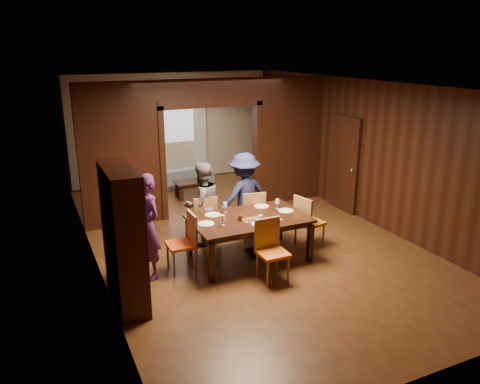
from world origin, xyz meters
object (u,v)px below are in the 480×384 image
coffee_table (192,189)px  chair_left (181,243)px  person_navy (244,196)px  chair_far_r (251,214)px  person_grey (202,204)px  sofa (180,176)px  chair_near (273,251)px  chair_right (310,221)px  hutch (123,238)px  dining_table (249,238)px  person_purple (146,227)px  chair_far_l (203,220)px

coffee_table → chair_left: bearing=-111.5°
chair_left → person_navy: bearing=120.3°
coffee_table → chair_left: chair_left is taller
coffee_table → chair_far_r: size_ratio=0.82×
person_grey → chair_far_r: 0.98m
sofa → chair_near: size_ratio=1.78×
chair_right → chair_far_r: same height
chair_far_r → hutch: size_ratio=0.48×
person_navy → chair_left: bearing=18.4°
chair_left → chair_right: same height
dining_table → chair_near: 0.86m
person_grey → dining_table: size_ratio=0.79×
person_purple → dining_table: person_purple is taller
chair_right → chair_far_r: size_ratio=1.00×
chair_right → hutch: bearing=87.1°
dining_table → coffee_table: (0.24, 3.70, -0.18)m
person_navy → chair_far_l: size_ratio=1.70×
sofa → person_navy: bearing=81.5°
person_navy → hutch: size_ratio=0.82×
sofa → chair_left: 4.95m
person_purple → sofa: bearing=136.0°
person_grey → sofa: size_ratio=0.90×
person_grey → dining_table: 1.12m
dining_table → hutch: (-2.21, -0.57, 0.62)m
chair_left → coffee_table: bearing=159.0°
chair_left → chair_far_r: same height
person_purple → chair_near: size_ratio=1.75×
person_navy → chair_far_l: bearing=-8.9°
dining_table → chair_far_l: size_ratio=2.03×
person_purple → chair_right: bearing=68.7°
person_purple → coffee_table: size_ratio=2.12×
person_purple → chair_near: person_purple is taller
hutch → person_navy: bearing=30.7°
chair_far_l → coffee_table: bearing=-100.0°
coffee_table → chair_near: chair_near is taller
sofa → chair_left: (-1.49, -4.72, 0.23)m
dining_table → chair_right: (1.25, 0.03, 0.10)m
chair_far_l → chair_far_r: (0.92, -0.13, 0.00)m
person_purple → coffee_table: bearing=130.8°
person_purple → person_navy: size_ratio=1.03×
coffee_table → chair_right: size_ratio=0.82×
chair_right → chair_far_l: size_ratio=1.00×
chair_far_l → chair_far_r: bearing=176.9°
chair_far_l → chair_near: same height
chair_far_r → chair_right: bearing=146.5°
chair_left → hutch: bearing=-57.5°
chair_far_l → hutch: hutch is taller
hutch → dining_table: bearing=14.6°
dining_table → chair_left: chair_left is taller
chair_far_r → sofa: bearing=-79.7°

